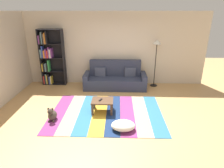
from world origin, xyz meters
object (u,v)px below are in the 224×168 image
at_px(bookshelf, 50,58).
at_px(tv_remote, 101,100).
at_px(pouf, 123,125).
at_px(standing_lamp, 157,48).
at_px(couch, 115,79).
at_px(dog, 52,115).
at_px(coffee_table, 102,102).

bearing_deg(bookshelf, tv_remote, -45.93).
distance_m(pouf, standing_lamp, 3.48).
distance_m(couch, dog, 2.87).
distance_m(coffee_table, dog, 1.38).
xyz_separation_m(couch, standing_lamp, (1.48, 0.21, 1.11)).
bearing_deg(dog, bookshelf, 108.08).
relative_size(pouf, standing_lamp, 0.33).
distance_m(coffee_table, standing_lamp, 3.00).
distance_m(couch, standing_lamp, 1.87).
xyz_separation_m(bookshelf, tv_remote, (2.10, -2.17, -0.66)).
relative_size(couch, pouf, 3.92).
bearing_deg(pouf, dog, 168.38).
bearing_deg(coffee_table, standing_lamp, 49.30).
bearing_deg(tv_remote, bookshelf, 156.76).
height_order(standing_lamp, tv_remote, standing_lamp).
xyz_separation_m(pouf, tv_remote, (-0.62, 0.87, 0.25)).
relative_size(couch, tv_remote, 15.07).
bearing_deg(standing_lamp, couch, -171.88).
relative_size(coffee_table, pouf, 1.04).
xyz_separation_m(coffee_table, pouf, (0.57, -0.87, -0.17)).
xyz_separation_m(bookshelf, standing_lamp, (3.96, -0.07, 0.42)).
bearing_deg(standing_lamp, bookshelf, 178.96).
height_order(coffee_table, tv_remote, tv_remote).
relative_size(coffee_table, dog, 1.51).
bearing_deg(standing_lamp, tv_remote, -131.43).
xyz_separation_m(couch, coffee_table, (-0.32, -1.88, -0.04)).
xyz_separation_m(coffee_table, tv_remote, (-0.05, -0.00, 0.08)).
bearing_deg(couch, dog, -124.01).
bearing_deg(couch, coffee_table, -99.65).
distance_m(couch, coffee_table, 1.91).
bearing_deg(couch, bookshelf, 173.47).
xyz_separation_m(couch, pouf, (0.25, -2.76, -0.21)).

